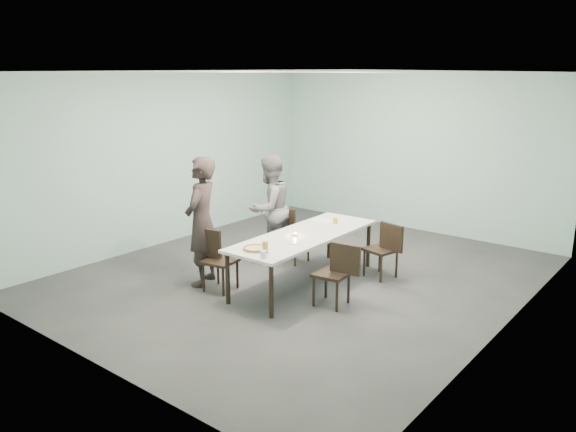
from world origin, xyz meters
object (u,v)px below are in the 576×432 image
Objects in this scene: chair_far_left at (290,231)px; beer_glass at (265,247)px; diner_near at (202,222)px; chair_far_right at (385,246)px; chair_near_left at (215,255)px; amber_tumbler at (335,221)px; diner_far at (270,208)px; pizza at (255,249)px; water_tumbler at (264,254)px; tealight at (295,235)px; chair_near_right at (337,270)px; side_plate at (294,243)px; table at (304,238)px.

beer_glass reaches higher than chair_far_left.
chair_far_left is 5.80× the size of beer_glass.
chair_far_right is at bearing 109.57° from diner_near.
chair_near_left reaches higher than amber_tumbler.
chair_far_left is 1.69m from diner_near.
chair_far_left is at bearing 123.40° from diner_far.
amber_tumbler is (0.86, 1.73, 0.29)m from chair_near_left.
diner_near is 23.33× the size of amber_tumbler.
diner_far is at bearing 124.49° from pizza.
diner_near is 1.08× the size of diner_far.
chair_far_left is at bearing 119.61° from water_tumbler.
diner_near is (-0.30, 0.04, 0.43)m from chair_near_left.
tealight is at bearing 35.41° from chair_near_left.
tealight is at bearing 100.56° from diner_near.
chair_near_right is 1.00× the size of chair_far_right.
water_tumbler is at bearing -82.95° from side_plate.
table is 29.11× the size of water_tumbler.
chair_near_left is 1.00× the size of chair_far_left.
table is 1.24m from diner_far.
beer_glass is 0.20m from water_tumbler.
tealight is at bearing 64.82° from chair_far_right.
chair_near_left is at bearing 176.80° from pizza.
pizza is 2.27× the size of beer_glass.
pizza is 6.07× the size of tealight.
chair_far_left is at bearing 79.85° from chair_near_left.
pizza is (1.05, -1.53, -0.10)m from diner_far.
beer_glass reaches higher than side_plate.
pizza is at bearing 38.89° from diner_far.
diner_far is 1.98m from beer_glass.
side_plate is at bearing 56.81° from diner_far.
table is at bearing 61.56° from chair_far_right.
chair_far_right is at bearing -95.78° from chair_near_right.
chair_far_right is 1.52m from side_plate.
amber_tumbler is (1.16, 1.69, -0.14)m from diner_near.
chair_far_left is at bearing 131.94° from tealight.
side_plate is 1.20× the size of beer_glass.
chair_near_left is at bearing 168.76° from water_tumbler.
side_plate is at bearing -47.47° from chair_far_left.
chair_near_right is at bearing 81.41° from diner_near.
chair_far_right is at bearing 64.07° from side_plate.
water_tumbler is (0.11, -0.16, -0.03)m from beer_glass.
diner_near is at bearing 2.66° from diner_far.
chair_far_left is 0.88m from amber_tumbler.
chair_far_left reaches higher than side_plate.
chair_far_right is at bearing 9.59° from amber_tumbler.
beer_glass reaches higher than amber_tumbler.
amber_tumbler is (0.05, 0.94, 0.02)m from tealight.
diner_near is 20.74× the size of water_tumbler.
diner_far reaches higher than table.
diner_near reaches higher than chair_near_right.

